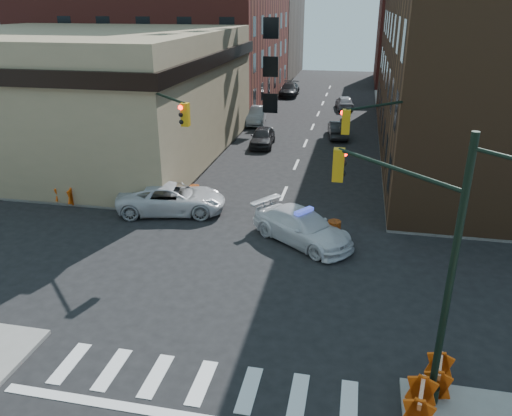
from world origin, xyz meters
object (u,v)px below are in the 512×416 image
at_px(parked_car_wnear, 263,137).
at_px(barrel_bank, 195,194).
at_px(pedestrian_a, 125,176).
at_px(police_car, 302,227).
at_px(pickup, 172,198).
at_px(barricade_se_a, 438,375).
at_px(parked_car_wfar, 256,115).
at_px(barrel_road, 334,232).
at_px(pedestrian_b, 74,185).
at_px(barricade_nw_a, 114,193).
at_px(parked_car_enear, 338,129).

relative_size(parked_car_wnear, barrel_bank, 4.25).
bearing_deg(pedestrian_a, police_car, 11.23).
height_order(pickup, barricade_se_a, pickup).
bearing_deg(pickup, parked_car_wfar, -12.47).
xyz_separation_m(pedestrian_a, barrel_road, (12.92, -4.31, -0.56)).
bearing_deg(parked_car_wnear, pedestrian_b, -123.48).
relative_size(pickup, parked_car_wfar, 1.19).
relative_size(pickup, barricade_nw_a, 4.34).
bearing_deg(police_car, pickup, 109.08).
xyz_separation_m(parked_car_wfar, pedestrian_a, (-4.03, -20.04, 0.31)).
xyz_separation_m(parked_car_wfar, barricade_nw_a, (-3.87, -21.84, -0.16)).
bearing_deg(barricade_nw_a, barrel_bank, 21.54).
relative_size(barrel_road, barricade_se_a, 0.92).
xyz_separation_m(police_car, pedestrian_a, (-11.39, 4.56, 0.33)).
xyz_separation_m(police_car, pedestrian_b, (-13.52, 2.37, 0.33)).
relative_size(pedestrian_a, barrel_bank, 1.88).
bearing_deg(police_car, barricade_nw_a, 111.90).
xyz_separation_m(police_car, pickup, (-7.52, 2.24, 0.03)).
distance_m(parked_car_wnear, barricade_se_a, 28.22).
bearing_deg(barricade_nw_a, parked_car_wnear, 73.94).
distance_m(pickup, parked_car_wnear, 14.84).
height_order(parked_car_enear, pedestrian_a, pedestrian_a).
bearing_deg(barrel_road, barricade_se_a, -69.06).
height_order(barrel_bank, barricade_nw_a, barricade_nw_a).
distance_m(pedestrian_b, barricade_nw_a, 2.36).
xyz_separation_m(parked_car_wnear, pedestrian_a, (-6.17, -12.34, 0.37)).
distance_m(pickup, barrel_bank, 1.87).
bearing_deg(parked_car_wnear, barrel_road, -71.70).
distance_m(pedestrian_a, pedestrian_b, 3.05).
bearing_deg(parked_car_wnear, pedestrian_a, -120.32).
height_order(parked_car_enear, barricade_se_a, parked_car_enear).
xyz_separation_m(police_car, barrel_road, (1.53, 0.25, -0.23)).
bearing_deg(parked_car_enear, pedestrian_a, 46.14).
bearing_deg(barricade_se_a, parked_car_enear, 19.86).
bearing_deg(parked_car_wnear, parked_car_enear, 30.66).
relative_size(pickup, parked_car_wnear, 1.34).
bearing_deg(parked_car_wfar, barrel_bank, -95.07).
distance_m(police_car, barricade_se_a, 10.68).
height_order(parked_car_wfar, barricade_se_a, parked_car_wfar).
relative_size(pedestrian_a, barricade_se_a, 1.60).
bearing_deg(barricade_se_a, barricade_nw_a, 64.96).
relative_size(barrel_bank, barricade_se_a, 0.85).
height_order(pedestrian_b, barricade_nw_a, pedestrian_b).
relative_size(barrel_road, barrel_bank, 1.09).
xyz_separation_m(barricade_se_a, barricade_nw_a, (-16.43, 12.09, 0.05)).
bearing_deg(pickup, barrel_bank, -36.52).
xyz_separation_m(pedestrian_b, barrel_bank, (6.76, 1.55, -0.60)).
distance_m(parked_car_enear, pedestrian_a, 20.31).
bearing_deg(pedestrian_b, barrel_bank, 15.53).
relative_size(parked_car_enear, barricade_nw_a, 3.20).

